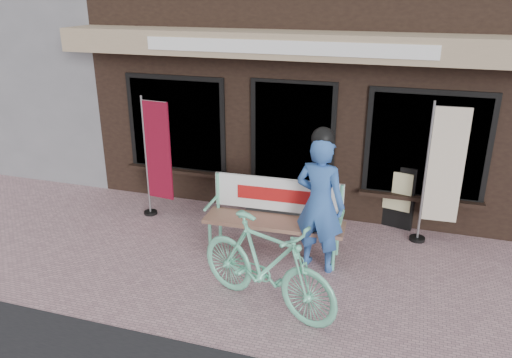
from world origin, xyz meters
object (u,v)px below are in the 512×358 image
(bicycle, at_px, (266,264))
(menu_stand, at_px, (398,196))
(person, at_px, (320,201))
(nobori_cream, at_px, (442,173))
(bench, at_px, (276,211))
(nobori_red, at_px, (156,157))

(bicycle, bearing_deg, menu_stand, -6.03)
(menu_stand, bearing_deg, bicycle, -102.62)
(person, distance_m, nobori_cream, 1.90)
(person, distance_m, menu_stand, 1.85)
(bench, relative_size, nobori_cream, 0.93)
(bicycle, xyz_separation_m, nobori_red, (-2.35, 1.86, 0.45))
(nobori_red, height_order, nobori_cream, nobori_cream)
(bench, height_order, person, person)
(person, relative_size, bicycle, 1.03)
(person, relative_size, nobori_red, 0.98)
(bench, relative_size, nobori_red, 0.99)
(bench, distance_m, person, 0.78)
(bench, height_order, nobori_red, nobori_red)
(bench, distance_m, nobori_cream, 2.38)
(person, bearing_deg, nobori_red, 177.05)
(person, bearing_deg, bench, 171.98)
(bench, bearing_deg, nobori_red, 163.48)
(nobori_cream, xyz_separation_m, menu_stand, (-0.55, 0.36, -0.57))
(bench, relative_size, menu_stand, 1.95)
(bicycle, xyz_separation_m, nobori_cream, (1.88, 2.27, 0.51))
(nobori_cream, bearing_deg, bench, -158.93)
(bicycle, height_order, menu_stand, bicycle)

